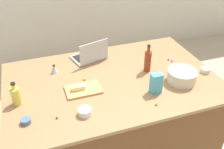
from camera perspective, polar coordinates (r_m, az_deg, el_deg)
name	(u,v)px	position (r m, az deg, el deg)	size (l,w,h in m)	color
ground_plane	(112,149)	(2.85, 0.00, -16.12)	(12.00, 12.00, 0.00)	#B7A88E
island_counter	(112,117)	(2.52, 0.00, -9.48)	(1.82, 1.18, 0.90)	brown
laptop	(90,55)	(2.51, -4.84, 4.24)	(0.36, 0.30, 0.22)	#B7B7BC
mixing_bowl_large	(182,76)	(2.26, 15.21, -0.27)	(0.25, 0.25, 0.11)	beige
bottle_oil	(16,96)	(2.06, -20.52, -4.40)	(0.07, 0.07, 0.19)	#DBC64C
bottle_soy	(148,61)	(2.32, 7.91, 3.05)	(0.06, 0.06, 0.26)	maroon
cutting_board	(83,90)	(2.12, -6.37, -3.34)	(0.29, 0.19, 0.02)	tan
butter_stick_left	(78,88)	(2.09, -7.48, -2.96)	(0.11, 0.04, 0.04)	#F4E58C
ramekin_small	(85,112)	(1.88, -6.02, -8.19)	(0.10, 0.10, 0.05)	white
ramekin_medium	(26,121)	(1.91, -18.53, -9.73)	(0.07, 0.07, 0.04)	slate
ramekin_wide	(205,70)	(2.47, 19.96, 0.92)	(0.08, 0.08, 0.04)	beige
kitchen_timer	(54,69)	(2.37, -12.65, 1.18)	(0.07, 0.07, 0.08)	#B2B2B7
candy_bag	(156,83)	(2.07, 9.74, -1.94)	(0.09, 0.06, 0.17)	#4CA5CC
candy_0	(175,83)	(2.24, 13.67, -1.84)	(0.02, 0.02, 0.02)	orange
candy_1	(156,104)	(1.99, 9.79, -6.53)	(0.02, 0.02, 0.02)	orange
candy_2	(14,92)	(2.23, -20.82, -3.56)	(0.02, 0.02, 0.02)	#CC3399
candy_3	(172,61)	(2.55, 13.10, 2.95)	(0.02, 0.02, 0.02)	#CC3399
candy_4	(168,59)	(2.57, 12.38, 3.27)	(0.02, 0.02, 0.02)	blue
candy_5	(178,70)	(2.43, 14.45, 0.97)	(0.01, 0.01, 0.01)	green
candy_6	(85,79)	(2.24, -6.07, -1.00)	(0.02, 0.02, 0.02)	yellow
candy_7	(57,118)	(1.89, -12.13, -9.35)	(0.02, 0.02, 0.02)	red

